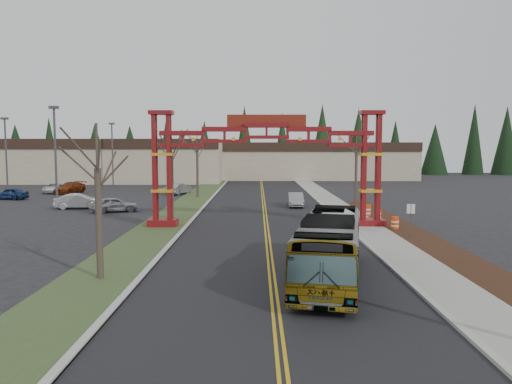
{
  "coord_description": "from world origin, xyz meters",
  "views": [
    {
      "loc": [
        -0.69,
        -20.19,
        6.14
      ],
      "look_at": [
        -0.79,
        13.46,
        3.11
      ],
      "focal_mm": 35.0,
      "sensor_mm": 36.0,
      "label": 1
    }
  ],
  "objects_px": {
    "retail_building_west": "(99,160)",
    "light_pole_far": "(112,150)",
    "parked_car_near_b": "(79,201)",
    "bare_tree_median_mid": "(171,153)",
    "street_sign": "(411,214)",
    "bare_tree_median_near": "(97,169)",
    "light_pole_mid": "(6,151)",
    "retail_building_east": "(311,160)",
    "barrel_south": "(395,224)",
    "light_pole_near": "(55,150)",
    "bare_tree_median_far": "(197,150)",
    "parked_car_mid_a": "(70,188)",
    "transit_bus": "(330,248)",
    "parked_car_mid_b": "(11,194)",
    "barrel_mid": "(378,215)",
    "bare_tree_right_far": "(356,154)",
    "parked_car_far_a": "(178,189)",
    "barrel_north": "(367,211)",
    "silver_sedan": "(296,200)",
    "parked_car_far_b": "(54,188)",
    "parked_car_near_a": "(115,204)",
    "gateway_arch": "(266,149)"
  },
  "relations": [
    {
      "from": "parked_car_near_a",
      "to": "bare_tree_median_far",
      "type": "bearing_deg",
      "value": -46.49
    },
    {
      "from": "retail_building_east",
      "to": "light_pole_far",
      "type": "distance_m",
      "value": 39.95
    },
    {
      "from": "parked_car_near_b",
      "to": "parked_car_far_b",
      "type": "bearing_deg",
      "value": 18.91
    },
    {
      "from": "parked_car_mid_b",
      "to": "barrel_mid",
      "type": "xyz_separation_m",
      "value": [
        39.06,
        -17.08,
        -0.22
      ]
    },
    {
      "from": "bare_tree_median_mid",
      "to": "bare_tree_right_far",
      "type": "bearing_deg",
      "value": 32.94
    },
    {
      "from": "parked_car_mid_a",
      "to": "barrel_mid",
      "type": "relative_size",
      "value": 5.42
    },
    {
      "from": "silver_sedan",
      "to": "parked_car_mid_b",
      "type": "distance_m",
      "value": 33.71
    },
    {
      "from": "silver_sedan",
      "to": "bare_tree_median_near",
      "type": "bearing_deg",
      "value": -109.68
    },
    {
      "from": "parked_car_mid_a",
      "to": "bare_tree_median_near",
      "type": "relative_size",
      "value": 0.72
    },
    {
      "from": "gateway_arch",
      "to": "transit_bus",
      "type": "distance_m",
      "value": 16.4
    },
    {
      "from": "retail_building_east",
      "to": "parked_car_far_b",
      "type": "distance_m",
      "value": 50.78
    },
    {
      "from": "street_sign",
      "to": "light_pole_far",
      "type": "bearing_deg",
      "value": 126.24
    },
    {
      "from": "parked_car_near_a",
      "to": "parked_car_far_a",
      "type": "relative_size",
      "value": 0.94
    },
    {
      "from": "barrel_south",
      "to": "retail_building_west",
      "type": "bearing_deg",
      "value": 125.32
    },
    {
      "from": "retail_building_east",
      "to": "parked_car_near_b",
      "type": "distance_m",
      "value": 58.23
    },
    {
      "from": "retail_building_west",
      "to": "light_pole_far",
      "type": "relative_size",
      "value": 4.63
    },
    {
      "from": "retail_building_east",
      "to": "street_sign",
      "type": "xyz_separation_m",
      "value": [
        -0.37,
        -66.87,
        -1.84
      ]
    },
    {
      "from": "transit_bus",
      "to": "retail_building_west",
      "type": "bearing_deg",
      "value": 126.75
    },
    {
      "from": "bare_tree_median_near",
      "to": "light_pole_mid",
      "type": "distance_m",
      "value": 46.37
    },
    {
      "from": "gateway_arch",
      "to": "retail_building_east",
      "type": "height_order",
      "value": "gateway_arch"
    },
    {
      "from": "parked_car_mid_a",
      "to": "retail_building_west",
      "type": "bearing_deg",
      "value": 112.84
    },
    {
      "from": "retail_building_west",
      "to": "light_pole_far",
      "type": "height_order",
      "value": "light_pole_far"
    },
    {
      "from": "street_sign",
      "to": "bare_tree_median_near",
      "type": "bearing_deg",
      "value": -149.09
    },
    {
      "from": "bare_tree_right_far",
      "to": "barrel_mid",
      "type": "distance_m",
      "value": 13.75
    },
    {
      "from": "parked_car_mid_a",
      "to": "transit_bus",
      "type": "bearing_deg",
      "value": -43.44
    },
    {
      "from": "light_pole_far",
      "to": "barrel_north",
      "type": "distance_m",
      "value": 48.16
    },
    {
      "from": "parked_car_near_a",
      "to": "parked_car_mid_b",
      "type": "bearing_deg",
      "value": 32.08
    },
    {
      "from": "parked_car_near_a",
      "to": "parked_car_mid_b",
      "type": "distance_m",
      "value": 19.12
    },
    {
      "from": "retail_building_west",
      "to": "parked_car_near_a",
      "type": "xyz_separation_m",
      "value": [
        15.74,
        -45.18,
        -3.04
      ]
    },
    {
      "from": "parked_car_near_a",
      "to": "light_pole_far",
      "type": "distance_m",
      "value": 33.24
    },
    {
      "from": "retail_building_east",
      "to": "bare_tree_median_near",
      "type": "xyz_separation_m",
      "value": [
        -18.0,
        -77.42,
        1.63
      ]
    },
    {
      "from": "light_pole_far",
      "to": "parked_car_near_a",
      "type": "bearing_deg",
      "value": -73.65
    },
    {
      "from": "silver_sedan",
      "to": "parked_car_far_b",
      "type": "distance_m",
      "value": 34.99
    },
    {
      "from": "parked_car_far_a",
      "to": "barrel_north",
      "type": "height_order",
      "value": "parked_car_far_a"
    },
    {
      "from": "retail_building_west",
      "to": "light_pole_mid",
      "type": "xyz_separation_m",
      "value": [
        -2.11,
        -29.82,
        1.92
      ]
    },
    {
      "from": "street_sign",
      "to": "barrel_north",
      "type": "height_order",
      "value": "street_sign"
    },
    {
      "from": "bare_tree_median_near",
      "to": "barrel_north",
      "type": "relative_size",
      "value": 6.55
    },
    {
      "from": "light_pole_mid",
      "to": "barrel_south",
      "type": "height_order",
      "value": "light_pole_mid"
    },
    {
      "from": "light_pole_near",
      "to": "bare_tree_median_far",
      "type": "bearing_deg",
      "value": 43.62
    },
    {
      "from": "street_sign",
      "to": "barrel_north",
      "type": "bearing_deg",
      "value": 94.02
    },
    {
      "from": "retail_building_east",
      "to": "barrel_south",
      "type": "xyz_separation_m",
      "value": [
        -0.53,
        -63.7,
        -3.0
      ]
    },
    {
      "from": "retail_building_west",
      "to": "bare_tree_median_far",
      "type": "height_order",
      "value": "bare_tree_median_far"
    },
    {
      "from": "parked_car_mid_b",
      "to": "street_sign",
      "type": "bearing_deg",
      "value": 70.56
    },
    {
      "from": "parked_car_far_a",
      "to": "street_sign",
      "type": "distance_m",
      "value": 37.54
    },
    {
      "from": "retail_building_east",
      "to": "barrel_mid",
      "type": "height_order",
      "value": "retail_building_east"
    },
    {
      "from": "gateway_arch",
      "to": "parked_car_far_a",
      "type": "distance_m",
      "value": 29.11
    },
    {
      "from": "gateway_arch",
      "to": "retail_building_west",
      "type": "xyz_separation_m",
      "value": [
        -30.0,
        53.96,
        -2.22
      ]
    },
    {
      "from": "bare_tree_right_far",
      "to": "silver_sedan",
      "type": "bearing_deg",
      "value": -158.18
    },
    {
      "from": "parked_car_far_b",
      "to": "bare_tree_right_far",
      "type": "bearing_deg",
      "value": -28.55
    },
    {
      "from": "parked_car_near_b",
      "to": "bare_tree_median_mid",
      "type": "xyz_separation_m",
      "value": [
        10.59,
        -7.19,
        4.93
      ]
    }
  ]
}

